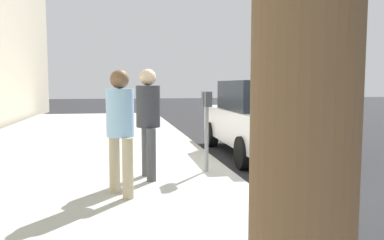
# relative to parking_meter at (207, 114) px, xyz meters

# --- Properties ---
(ground_plane) EXTENTS (80.00, 80.00, 0.00)m
(ground_plane) POSITION_rel_parking_meter_xyz_m (0.34, -0.45, -1.17)
(ground_plane) COLOR #232326
(ground_plane) RESTS_ON ground
(sidewalk_slab) EXTENTS (28.00, 6.00, 0.15)m
(sidewalk_slab) POSITION_rel_parking_meter_xyz_m (0.34, 2.55, -1.09)
(sidewalk_slab) COLOR #A8A59E
(sidewalk_slab) RESTS_ON ground_plane
(parking_meter) EXTENTS (0.36, 0.12, 1.41)m
(parking_meter) POSITION_rel_parking_meter_xyz_m (0.00, 0.00, 0.00)
(parking_meter) COLOR gray
(parking_meter) RESTS_ON sidewalk_slab
(pedestrian_at_meter) EXTENTS (0.53, 0.39, 1.78)m
(pedestrian_at_meter) POSITION_rel_parking_meter_xyz_m (-0.33, 1.04, 0.04)
(pedestrian_at_meter) COLOR #47474C
(pedestrian_at_meter) RESTS_ON sidewalk_slab
(pedestrian_bystander) EXTENTS (0.48, 0.38, 1.73)m
(pedestrian_bystander) POSITION_rel_parking_meter_xyz_m (-1.23, 1.49, -0.00)
(pedestrian_bystander) COLOR tan
(pedestrian_bystander) RESTS_ON sidewalk_slab
(parked_sedan_near) EXTENTS (4.43, 2.03, 1.77)m
(parked_sedan_near) POSITION_rel_parking_meter_xyz_m (2.02, -1.80, -0.27)
(parked_sedan_near) COLOR silver
(parked_sedan_near) RESTS_ON ground_plane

